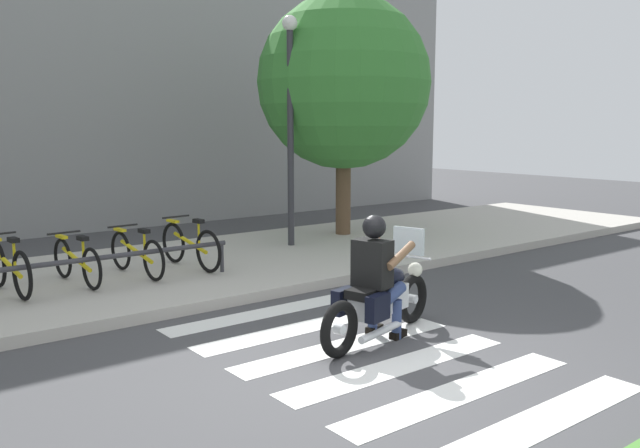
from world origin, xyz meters
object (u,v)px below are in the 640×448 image
at_px(rider, 376,269).
at_px(tree_near_rack, 344,83).
at_px(motorcycle, 380,300).
at_px(bicycle_1, 9,268).
at_px(street_lamp, 290,112).
at_px(bicycle_4, 190,245).
at_px(bicycle_2, 76,261).
at_px(bike_rack, 90,261).
at_px(bicycle_3, 136,253).

bearing_deg(rider, tree_near_rack, 53.30).
distance_m(motorcycle, bicycle_1, 5.01).
relative_size(rider, street_lamp, 0.33).
distance_m(bicycle_1, bicycle_4, 2.65).
bearing_deg(bicycle_1, tree_near_rack, 9.11).
height_order(street_lamp, tree_near_rack, tree_near_rack).
bearing_deg(tree_near_rack, motorcycle, -126.24).
height_order(rider, bicycle_2, rider).
bearing_deg(bicycle_4, tree_near_rack, 14.87).
bearing_deg(bicycle_4, street_lamp, 15.48).
xyz_separation_m(bike_rack, street_lamp, (4.20, 1.23, 2.06)).
height_order(bicycle_1, bike_rack, bicycle_1).
height_order(rider, street_lamp, street_lamp).
distance_m(rider, street_lamp, 5.56).
bearing_deg(street_lamp, bike_rack, -163.71).
relative_size(bicycle_2, tree_near_rack, 0.32).
bearing_deg(motorcycle, bicycle_4, 93.79).
relative_size(motorcycle, bicycle_2, 1.31).
relative_size(rider, bicycle_4, 0.84).
bearing_deg(bike_rack, bicycle_3, 32.13).
bearing_deg(motorcycle, bike_rack, 120.08).
xyz_separation_m(bicycle_4, tree_near_rack, (4.04, 1.07, 2.72)).
xyz_separation_m(bicycle_1, bicycle_4, (2.65, -0.00, 0.00)).
height_order(motorcycle, rider, rider).
xyz_separation_m(street_lamp, tree_near_rack, (1.61, 0.40, 0.61)).
bearing_deg(bike_rack, tree_near_rack, 15.65).
height_order(rider, tree_near_rack, tree_near_rack).
distance_m(bicycle_1, tree_near_rack, 7.30).
xyz_separation_m(bicycle_3, bicycle_4, (0.88, -0.00, 0.03)).
bearing_deg(street_lamp, tree_near_rack, 13.96).
bearing_deg(bicycle_3, tree_near_rack, 12.28).
height_order(bicycle_2, tree_near_rack, tree_near_rack).
distance_m(rider, bike_rack, 4.05).
height_order(bicycle_3, bike_rack, bicycle_3).
xyz_separation_m(bicycle_3, bike_rack, (-0.88, -0.55, 0.08)).
xyz_separation_m(bicycle_1, bicycle_3, (1.77, 0.00, -0.02)).
relative_size(bicycle_1, bicycle_2, 1.03).
bearing_deg(street_lamp, motorcycle, -114.49).
xyz_separation_m(rider, bicycle_2, (-1.96, 4.09, -0.33)).
relative_size(street_lamp, tree_near_rack, 0.87).
bearing_deg(tree_near_rack, bike_rack, -164.35).
bearing_deg(tree_near_rack, bicycle_3, -167.72).
bearing_deg(rider, bicycle_4, 92.70).
bearing_deg(bicycle_4, rider, -87.30).
bearing_deg(bicycle_4, bike_rack, -162.61).
xyz_separation_m(bicycle_1, street_lamp, (5.08, 0.67, 2.12)).
distance_m(bicycle_2, street_lamp, 4.76).
xyz_separation_m(bicycle_2, street_lamp, (4.20, 0.67, 2.15)).
relative_size(motorcycle, bike_rack, 0.50).
relative_size(motorcycle, tree_near_rack, 0.42).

